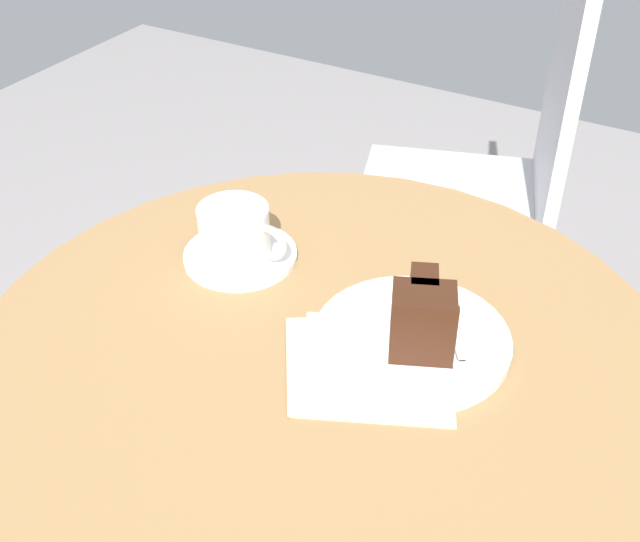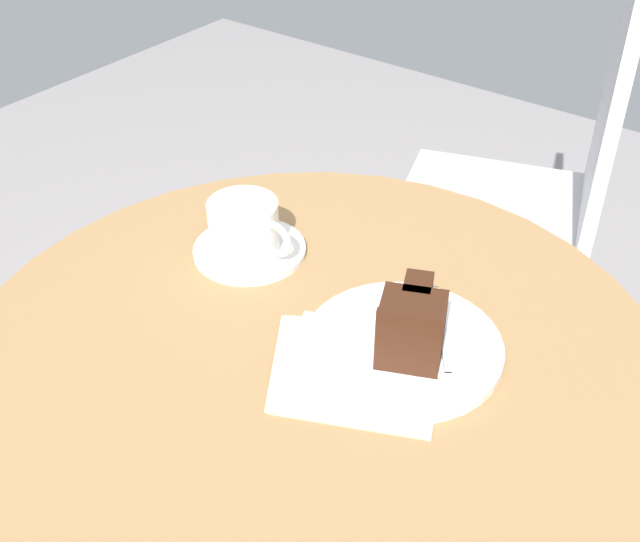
# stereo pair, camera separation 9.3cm
# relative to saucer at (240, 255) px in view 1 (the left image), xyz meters

# --- Properties ---
(cafe_table) EXTENTS (0.79, 0.79, 0.69)m
(cafe_table) POSITION_rel_saucer_xyz_m (0.18, -0.10, -0.12)
(cafe_table) COLOR olive
(cafe_table) RESTS_ON ground
(saucer) EXTENTS (0.14, 0.14, 0.01)m
(saucer) POSITION_rel_saucer_xyz_m (0.00, 0.00, 0.00)
(saucer) COLOR white
(saucer) RESTS_ON cafe_table
(coffee_cup) EXTENTS (0.12, 0.09, 0.07)m
(coffee_cup) POSITION_rel_saucer_xyz_m (-0.00, -0.00, 0.04)
(coffee_cup) COLOR white
(coffee_cup) RESTS_ON saucer
(teaspoon) EXTENTS (0.10, 0.03, 0.00)m
(teaspoon) POSITION_rel_saucer_xyz_m (-0.01, -0.04, 0.01)
(teaspoon) COLOR silver
(teaspoon) RESTS_ON saucer
(cake_plate) EXTENTS (0.22, 0.22, 0.01)m
(cake_plate) POSITION_rel_saucer_xyz_m (0.26, -0.04, 0.00)
(cake_plate) COLOR white
(cake_plate) RESTS_ON cafe_table
(cake_slice) EXTENTS (0.09, 0.10, 0.08)m
(cake_slice) POSITION_rel_saucer_xyz_m (0.27, -0.05, 0.04)
(cake_slice) COLOR #381E14
(cake_slice) RESTS_ON cake_plate
(fork) EXTENTS (0.09, 0.12, 0.00)m
(fork) POSITION_rel_saucer_xyz_m (0.31, -0.04, 0.01)
(fork) COLOR silver
(fork) RESTS_ON cake_plate
(napkin) EXTENTS (0.23, 0.22, 0.00)m
(napkin) POSITION_rel_saucer_xyz_m (0.23, -0.10, -0.00)
(napkin) COLOR beige
(napkin) RESTS_ON cafe_table
(cafe_chair) EXTENTS (0.48, 0.48, 0.94)m
(cafe_chair) POSITION_rel_saucer_xyz_m (0.13, 0.71, -0.15)
(cafe_chair) COLOR #BCBCC1
(cafe_chair) RESTS_ON ground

